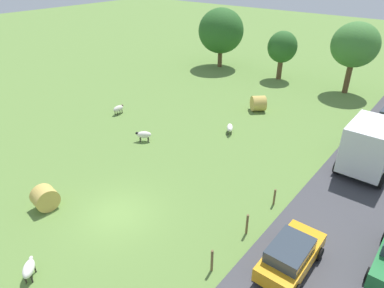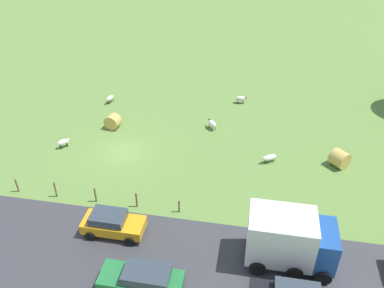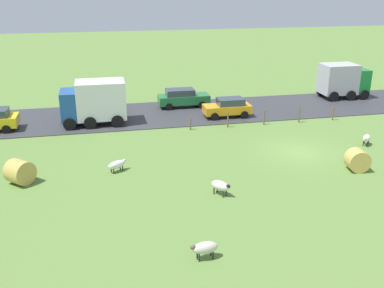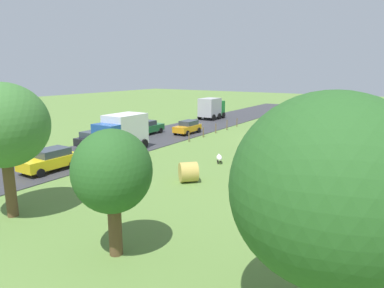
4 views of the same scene
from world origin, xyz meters
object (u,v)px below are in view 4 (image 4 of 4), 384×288
hay_bale_0 (188,172)px  truck_1 (122,132)px  car_1 (147,127)px  truck_0 (211,108)px  tree_2 (3,126)px  sheep_4 (219,158)px  sheep_3 (354,166)px  sheep_2 (278,127)px  tree_1 (330,189)px  hay_bale_1 (301,133)px  sheep_0 (349,136)px  car_3 (96,138)px  sheep_1 (290,151)px  car_5 (50,160)px  car_4 (188,127)px  tree_0 (112,172)px

hay_bale_0 → truck_1: bearing=-22.6°
car_1 → truck_0: bearing=-89.6°
tree_2 → sheep_4: bearing=-105.3°
sheep_3 → sheep_2: bearing=-52.9°
tree_1 → hay_bale_1: bearing=-73.8°
sheep_3 → tree_2: (14.03, 18.35, 4.33)m
tree_2 → tree_1: bearing=-178.9°
sheep_4 → truck_0: truck_0 is taller
sheep_0 → car_3: car_3 is taller
sheep_0 → tree_2: 33.96m
sheep_0 → sheep_1: (3.27, 11.00, 0.05)m
truck_1 → car_1: bearing=-65.8°
tree_2 → truck_0: 39.11m
car_5 → car_4: bearing=-90.6°
tree_0 → car_1: 27.55m
sheep_3 → hay_bale_0: bearing=42.3°
tree_0 → tree_1: tree_1 is taller
truck_0 → hay_bale_0: bearing=116.6°
sheep_0 → sheep_3: sheep_3 is taller
car_3 → sheep_4: bearing=-174.5°
sheep_3 → tree_1: bearing=94.9°
hay_bale_0 → tree_2: size_ratio=0.20×
sheep_0 → tree_2: size_ratio=0.18×
sheep_2 → tree_2: tree_2 is taller
tree_2 → truck_0: bearing=-76.1°
sheep_1 → hay_bale_1: (1.45, -8.99, 0.12)m
hay_bale_1 → truck_1: (12.80, 15.37, 1.23)m
sheep_3 → sheep_4: (9.84, 3.05, -0.06)m
sheep_4 → tree_2: tree_2 is taller
sheep_4 → car_3: bearing=5.5°
car_5 → hay_bale_1: bearing=-118.6°
sheep_2 → car_5: bearing=71.4°
hay_bale_1 → car_5: bearing=61.4°
sheep_2 → truck_0: 13.71m
car_3 → hay_bale_1: bearing=-136.2°
sheep_4 → car_1: 14.99m
hay_bale_1 → truck_0: truck_0 is taller
tree_0 → car_1: tree_0 is taller
sheep_0 → sheep_1: size_ratio=1.07×
car_5 → truck_0: bearing=-83.3°
hay_bale_0 → sheep_4: bearing=-84.7°
car_5 → sheep_0: bearing=-124.5°
sheep_0 → sheep_1: bearing=73.5°
sheep_3 → truck_1: bearing=11.9°
sheep_4 → hay_bale_1: hay_bale_1 is taller
hay_bale_0 → tree_2: bearing=64.5°
tree_0 → car_5: (13.02, -6.06, -2.67)m
hay_bale_0 → car_1: size_ratio=0.30×
car_4 → car_5: car_5 is taller
hay_bale_0 → car_3: 14.45m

